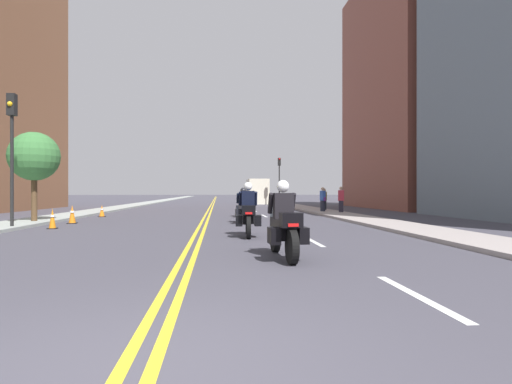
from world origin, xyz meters
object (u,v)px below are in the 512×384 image
Objects in this scene: traffic_light_far at (279,172)px; parked_truck at (257,193)px; motorcycle_3 at (243,205)px; traffic_cone_2 at (52,219)px; motorcycle_1 at (248,215)px; pedestrian_1 at (341,200)px; pedestrian_0 at (323,200)px; traffic_cone_0 at (102,211)px; motorcycle_2 at (244,208)px; street_tree_0 at (34,157)px; traffic_cone_1 at (72,214)px; pedestrian_2 at (324,200)px; traffic_light_near at (12,136)px; motorcycle_0 at (284,227)px.

parked_truck is at bearing 108.04° from traffic_light_far.
motorcycle_3 is 9.89m from traffic_cone_2.
motorcycle_1 reaches higher than traffic_cone_2.
parked_truck is at bearing -63.38° from pedestrian_1.
pedestrian_0 reaches higher than traffic_cone_2.
traffic_cone_0 is 22.64m from traffic_light_far.
motorcycle_1 is at bearing -94.28° from motorcycle_2.
street_tree_0 is at bearing -159.44° from motorcycle_3.
pedestrian_0 is (12.88, 10.11, 0.49)m from traffic_cone_2.
traffic_cone_1 is 26.63m from traffic_light_far.
pedestrian_1 reaches higher than pedestrian_0.
traffic_cone_0 is 13.42m from pedestrian_0.
traffic_cone_2 is at bearing 173.05° from pedestrian_2.
traffic_cone_2 is (0.17, -2.55, -0.03)m from traffic_cone_1.
pedestrian_0 is at bearing 69.35° from motorcycle_1.
traffic_light_near reaches higher than parked_truck.
motorcycle_3 is 11.38m from traffic_light_near.
traffic_light_near is 19.47m from pedestrian_2.
traffic_cone_1 is 15.09m from pedestrian_0.
pedestrian_0 reaches higher than pedestrian_2.
motorcycle_3 is 8.59m from traffic_cone_1.
parked_truck is (-1.80, 5.53, -2.09)m from traffic_light_far.
pedestrian_2 is at bearing 144.30° from pedestrian_0.
traffic_light_far is at bearing 82.45° from motorcycle_1.
traffic_light_near reaches higher than pedestrian_2.
traffic_cone_0 is 0.39× the size of pedestrian_0.
traffic_light_near is 29.39m from traffic_light_far.
motorcycle_2 is (-0.25, 9.49, -0.01)m from motorcycle_0.
pedestrian_0 reaches higher than motorcycle_3.
motorcycle_2 is 1.30× the size of pedestrian_2.
street_tree_0 is (-1.55, -4.69, 2.56)m from traffic_cone_0.
motorcycle_3 reaches higher than traffic_cone_2.
traffic_light_near is (-1.22, -2.66, 3.01)m from traffic_cone_1.
traffic_cone_1 is at bearing -2.15° from street_tree_0.
motorcycle_1 is at bearing -94.57° from motorcycle_3.
motorcycle_0 is at bearing -39.80° from traffic_light_near.
traffic_light_near is 33.75m from parked_truck.
pedestrian_1 is 1.06× the size of pedestrian_2.
traffic_cone_1 is 0.47× the size of pedestrian_1.
motorcycle_2 is at bearing -3.91° from street_tree_0.
traffic_light_far is (4.93, 19.37, 2.71)m from motorcycle_3.
traffic_cone_1 is at bearing 43.38° from pedestrian_1.
traffic_cone_2 is at bearing 157.87° from motorcycle_1.
traffic_cone_1 is at bearing -154.95° from motorcycle_3.
motorcycle_0 is at bearing -98.39° from traffic_light_far.
motorcycle_1 is at bearing -161.62° from pedestrian_2.
pedestrian_1 is at bearing 66.06° from motorcycle_0.
traffic_light_near reaches higher than pedestrian_0.
motorcycle_0 is at bearing -52.70° from traffic_cone_1.
motorcycle_2 is 0.42× the size of traffic_light_near.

